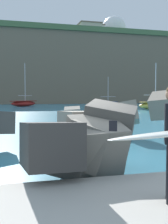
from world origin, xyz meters
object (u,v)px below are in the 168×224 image
object	(u,v)px
boat_near_centre	(106,103)
radar_dome	(114,30)
station_building_central	(91,35)
station_building_west	(89,33)
mooring_buoy_inner	(71,112)
mooring_buoy_middle	(111,107)
station_building_east	(85,39)
boat_mid_right	(24,103)
boat_near_left	(158,105)

from	to	relation	value
boat_near_centre	radar_dome	xyz separation A→B (m)	(15.93, 37.86, 22.70)
boat_near_centre	station_building_central	distance (m)	40.93
radar_dome	station_building_west	size ratio (longest dim) A/B	1.40
mooring_buoy_inner	mooring_buoy_middle	size ratio (longest dim) A/B	1.00
mooring_buoy_inner	station_building_east	bearing A→B (deg)	73.60
mooring_buoy_inner	radar_dome	xyz separation A→B (m)	(27.65, 60.54, 22.92)
mooring_buoy_inner	mooring_buoy_middle	world-z (taller)	same
boat_mid_right	mooring_buoy_middle	bearing A→B (deg)	-39.16
station_building_west	station_building_east	xyz separation A→B (m)	(1.49, 9.63, 0.17)
boat_near_left	boat_mid_right	size ratio (longest dim) A/B	0.82
station_building_central	mooring_buoy_inner	bearing A→B (deg)	-108.32
boat_mid_right	mooring_buoy_inner	world-z (taller)	boat_mid_right
station_building_central	radar_dome	bearing A→B (deg)	18.94
boat_near_centre	boat_mid_right	world-z (taller)	boat_mid_right
station_building_west	station_building_east	distance (m)	9.74
mooring_buoy_middle	station_building_west	xyz separation A→B (m)	(8.23, 40.88, 19.87)
boat_near_left	station_building_east	bearing A→B (deg)	84.43
boat_near_centre	mooring_buoy_inner	distance (m)	25.54
boat_near_centre	station_building_west	size ratio (longest dim) A/B	0.75
mooring_buoy_inner	radar_dome	size ratio (longest dim) A/B	0.04
station_building_west	mooring_buoy_middle	bearing A→B (deg)	-101.38
radar_dome	station_building_central	bearing A→B (deg)	-161.06
mooring_buoy_inner	station_building_west	bearing A→B (deg)	72.28
radar_dome	station_building_west	distance (m)	13.42
mooring_buoy_middle	station_building_east	distance (m)	55.20
boat_near_left	radar_dome	bearing A→B (deg)	74.94
boat_near_centre	radar_dome	world-z (taller)	radar_dome
boat_near_centre	boat_mid_right	bearing A→B (deg)	-177.79
station_building_central	mooring_buoy_middle	bearing A→B (deg)	-102.83
boat_mid_right	boat_near_centre	bearing A→B (deg)	2.21
boat_near_left	radar_dome	world-z (taller)	radar_dome
station_building_central	station_building_east	world-z (taller)	station_building_central
station_building_west	station_building_central	size ratio (longest dim) A/B	1.00
boat_near_left	mooring_buoy_inner	size ratio (longest dim) A/B	13.88
boat_near_left	boat_near_centre	bearing A→B (deg)	93.88
station_building_east	boat_mid_right	bearing A→B (deg)	-118.40
mooring_buoy_inner	station_building_west	distance (m)	59.12
boat_near_left	mooring_buoy_inner	distance (m)	14.06
boat_near_centre	station_building_west	xyz separation A→B (m)	(5.23, 30.35, 19.65)
mooring_buoy_inner	station_building_central	xyz separation A→B (m)	(19.07, 57.60, 20.27)
mooring_buoy_inner	boat_mid_right	bearing A→B (deg)	98.97
mooring_buoy_middle	radar_dome	world-z (taller)	radar_dome
boat_near_left	station_building_east	xyz separation A→B (m)	(5.56, 57.01, 19.69)
boat_near_centre	mooring_buoy_inner	world-z (taller)	boat_near_centre
mooring_buoy_inner	station_building_central	size ratio (longest dim) A/B	0.06
boat_mid_right	mooring_buoy_inner	size ratio (longest dim) A/B	16.86
boat_near_centre	station_building_west	bearing A→B (deg)	80.22
station_building_west	station_building_central	xyz separation A→B (m)	(2.12, 4.56, 0.40)
mooring_buoy_middle	station_building_central	world-z (taller)	station_building_central
station_building_east	mooring_buoy_middle	bearing A→B (deg)	-100.89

